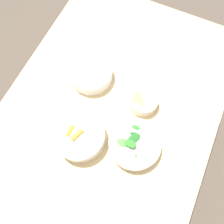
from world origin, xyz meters
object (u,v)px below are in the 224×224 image
Objects in this scene: bowl_carrots at (79,136)px; bowl_greens at (134,144)px; bowl_beans_hotdog at (91,73)px; bowl_cookies at (143,101)px; ruler at (33,84)px.

bowl_greens is (0.06, -0.20, -0.01)m from bowl_carrots.
bowl_carrots is at bearing -162.41° from bowl_beans_hotdog.
bowl_carrots reaches higher than bowl_greens.
bowl_greens is 1.66× the size of bowl_cookies.
bowl_beans_hotdog is at bearing 84.36° from bowl_cookies.
bowl_beans_hotdog reaches higher than ruler.
bowl_beans_hotdog reaches higher than bowl_cookies.
bowl_cookies reaches higher than ruler.
bowl_cookies is at bearing -34.94° from bowl_carrots.
bowl_beans_hotdog is 1.53× the size of bowl_cookies.
bowl_carrots is 0.32m from ruler.
ruler is (0.07, 0.50, -0.03)m from bowl_greens.
ruler is (0.13, 0.29, -0.04)m from bowl_carrots.
bowl_carrots is 1.06× the size of bowl_beans_hotdog.
bowl_carrots is 1.63× the size of bowl_cookies.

